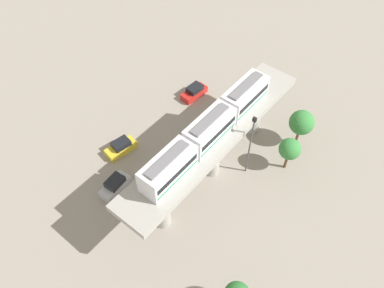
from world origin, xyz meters
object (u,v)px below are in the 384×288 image
at_px(parked_car_red, 194,92).
at_px(parked_car_yellow, 121,147).
at_px(parked_car_silver, 115,185).
at_px(train, 210,129).
at_px(signal_post, 250,144).
at_px(tree_mid_lot, 290,149).
at_px(tree_near_viaduct, 302,123).

xyz_separation_m(parked_car_red, parked_car_yellow, (-0.81, -14.57, 0.00)).
bearing_deg(parked_car_yellow, parked_car_silver, -41.23).
relative_size(train, parked_car_silver, 4.72).
height_order(parked_car_yellow, signal_post, signal_post).
bearing_deg(train, tree_mid_lot, 46.69).
bearing_deg(parked_car_red, tree_mid_lot, -5.02).
xyz_separation_m(tree_near_viaduct, signal_post, (-2.63, -8.34, 1.55)).
relative_size(train, parked_car_red, 4.72).
xyz_separation_m(train, parked_car_red, (-10.59, 10.53, -8.13)).
distance_m(parked_car_yellow, signal_post, 17.38).
bearing_deg(parked_car_red, train, -39.84).
distance_m(tree_near_viaduct, tree_mid_lot, 4.73).
bearing_deg(parked_car_yellow, signal_post, 37.97).
bearing_deg(signal_post, parked_car_silver, -131.48).
xyz_separation_m(parked_car_silver, signal_post, (11.04, 12.49, 4.75)).
bearing_deg(tree_near_viaduct, parked_car_yellow, -137.31).
height_order(parked_car_red, signal_post, signal_post).
bearing_deg(tree_mid_lot, signal_post, -134.10).
relative_size(parked_car_yellow, parked_car_silver, 1.03).
height_order(parked_car_yellow, tree_mid_lot, tree_mid_lot).
bearing_deg(parked_car_yellow, train, 29.85).
height_order(train, tree_near_viaduct, train).
height_order(parked_car_silver, tree_mid_lot, tree_mid_lot).
xyz_separation_m(parked_car_yellow, tree_near_viaduct, (17.44, 16.09, 3.20)).
relative_size(tree_near_viaduct, tree_mid_lot, 1.11).
distance_m(parked_car_red, tree_mid_lot, 18.10).
relative_size(parked_car_yellow, tree_near_viaduct, 0.79).
relative_size(parked_car_red, parked_car_silver, 1.00).
bearing_deg(tree_near_viaduct, parked_car_silver, -123.29).
bearing_deg(signal_post, tree_mid_lot, 45.90).
bearing_deg(train, parked_car_red, 135.17).
relative_size(train, signal_post, 2.06).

